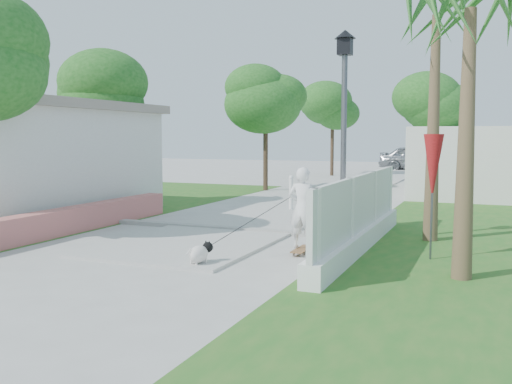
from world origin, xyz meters
The scene contains 19 objects.
ground centered at (0.00, 0.00, 0.00)m, with size 90.00×90.00×0.00m, color #B7B7B2.
path_strip centered at (0.00, 20.00, 0.03)m, with size 3.20×36.00×0.06m, color #B7B7B2.
curb centered at (0.00, 6.00, 0.05)m, with size 6.50×0.25×0.10m, color #999993.
grass_left centered at (-7.00, 8.00, 0.01)m, with size 8.00×20.00×0.01m, color #24651F.
pink_wall centered at (-3.30, 3.55, 0.31)m, with size 0.45×8.20×0.80m.
lattice_fence centered at (3.40, 5.00, 0.54)m, with size 0.35×7.00×1.50m.
building_right centered at (6.00, 18.00, 1.30)m, with size 6.00×8.00×2.60m, color silver.
street_lamp centered at (2.90, 5.50, 2.43)m, with size 0.44×0.44×4.44m.
bollard centered at (0.20, 10.00, 0.58)m, with size 0.14×0.14×1.09m.
patio_umbrella centered at (4.80, 4.50, 1.69)m, with size 0.36×0.36×2.30m.
tree_left_mid centered at (-5.48, 8.48, 3.50)m, with size 3.20×3.20×4.85m.
tree_path_left centered at (-2.98, 15.98, 3.82)m, with size 3.40×3.40×5.23m.
tree_path_right centered at (3.22, 19.98, 3.49)m, with size 3.00×3.00×4.79m.
tree_path_far centered at (-2.78, 25.98, 3.82)m, with size 3.20×3.20×5.17m.
palm_far centered at (4.60, 6.50, 4.48)m, with size 1.80×1.80×5.30m.
palm_near centered at (5.40, 3.20, 3.95)m, with size 1.80×1.80×4.70m.
skateboarder centered at (1.84, 3.53, 0.74)m, with size 1.61×1.95×1.68m.
dog centered at (1.15, 2.40, 0.23)m, with size 0.41×0.61×0.43m.
parked_car centered at (1.20, 32.88, 0.84)m, with size 1.97×4.91×1.67m, color #AEB0B6.
Camera 1 is at (5.78, -6.24, 2.25)m, focal length 40.00 mm.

